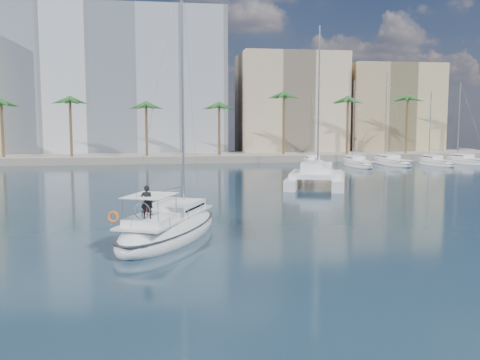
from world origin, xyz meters
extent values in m
plane|color=black|center=(0.00, 0.00, 0.00)|extent=(160.00, 160.00, 0.00)
cube|color=gray|center=(0.00, 61.00, 0.60)|extent=(120.00, 14.00, 1.20)
cube|color=silver|center=(-12.00, 73.00, 14.00)|extent=(42.00, 16.00, 28.00)
cube|color=#CAB191|center=(22.00, 70.00, 10.00)|extent=(20.00, 14.00, 20.00)
cube|color=tan|center=(42.00, 68.00, 9.00)|extent=(18.00, 12.00, 18.00)
cylinder|color=brown|center=(0.00, 57.00, 5.25)|extent=(0.44, 0.44, 10.50)
sphere|color=#215720|center=(0.00, 57.00, 10.50)|extent=(3.60, 3.60, 3.60)
cylinder|color=brown|center=(34.00, 57.00, 5.25)|extent=(0.44, 0.44, 10.50)
sphere|color=#215720|center=(34.00, 57.00, 10.50)|extent=(3.60, 3.60, 3.60)
ellipsoid|color=silver|center=(-3.54, -1.30, 0.37)|extent=(8.42, 12.60, 2.51)
ellipsoid|color=black|center=(-3.54, -1.30, 0.73)|extent=(8.50, 12.73, 0.18)
cube|color=silver|center=(-3.63, -1.51, 1.32)|extent=(6.18, 9.39, 0.12)
cube|color=white|center=(-3.07, -0.24, 1.68)|extent=(3.97, 4.66, 0.60)
cube|color=black|center=(-3.07, -0.24, 1.70)|extent=(3.80, 4.24, 0.14)
cylinder|color=#B7BABF|center=(-2.50, 1.04, 9.30)|extent=(0.15, 0.15, 15.84)
cylinder|color=#B7BABF|center=(-3.49, -1.19, 2.88)|extent=(2.08, 4.50, 0.11)
cube|color=white|center=(-4.58, -3.64, 1.56)|extent=(3.32, 3.69, 0.36)
cube|color=silver|center=(-4.62, -3.74, 2.93)|extent=(3.32, 3.69, 0.04)
torus|color=silver|center=(-5.05, -4.70, 2.23)|extent=(0.90, 0.44, 0.96)
torus|color=#FF5C0D|center=(-6.59, -4.52, 1.93)|extent=(0.66, 0.44, 0.64)
imported|color=black|center=(-4.80, -4.29, 2.66)|extent=(0.70, 0.49, 1.84)
imported|color=#AE211A|center=(-4.72, -3.19, 2.28)|extent=(0.63, 0.57, 1.07)
cube|color=silver|center=(10.79, 23.19, 0.55)|extent=(5.23, 11.61, 1.10)
cube|color=silver|center=(15.26, 21.55, 0.55)|extent=(5.23, 11.61, 1.10)
cube|color=white|center=(12.82, 21.81, 1.30)|extent=(7.29, 8.00, 0.50)
cube|color=white|center=(13.02, 22.37, 2.00)|extent=(4.31, 4.49, 1.00)
cube|color=black|center=(13.02, 22.37, 2.05)|extent=(4.17, 4.05, 0.18)
cylinder|color=#B7BABF|center=(13.64, 24.05, 9.45)|extent=(0.18, 0.18, 15.90)
ellipsoid|color=silver|center=(-1.43, 0.19, 0.63)|extent=(0.23, 0.43, 0.20)
sphere|color=silver|center=(-1.43, 0.39, 0.65)|extent=(0.11, 0.11, 0.11)
cube|color=gray|center=(-1.74, 0.19, 0.66)|extent=(0.49, 0.18, 0.12)
cube|color=gray|center=(-1.12, 0.19, 0.66)|extent=(0.49, 0.18, 0.12)
camera|label=1|loc=(-4.22, -33.62, 7.09)|focal=40.00mm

